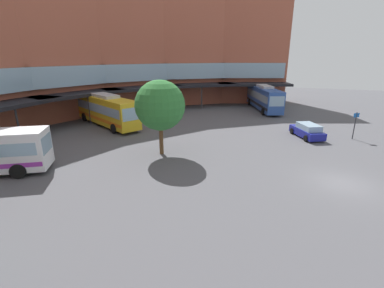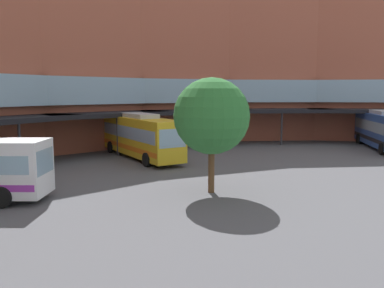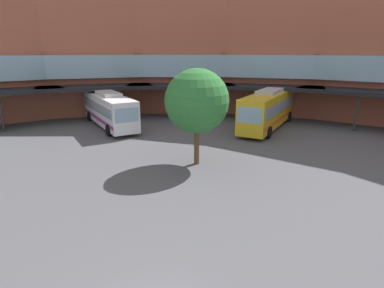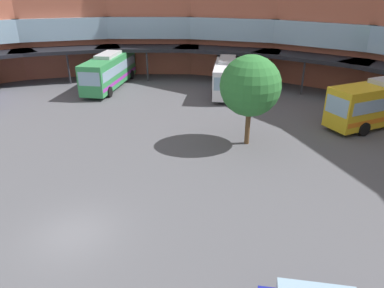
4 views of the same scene
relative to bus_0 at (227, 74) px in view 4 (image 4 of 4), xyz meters
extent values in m
plane|color=#515156|center=(7.31, -25.90, -1.83)|extent=(121.85, 121.85, 0.00)
cube|color=#AD5942|center=(7.31, 10.03, 7.36)|extent=(12.39, 6.00, 18.39)
cube|color=#8CADC6|center=(7.31, 9.43, 4.05)|extent=(11.15, 6.24, 2.57)
cube|color=black|center=(7.31, 5.03, 1.85)|extent=(12.39, 4.00, 0.40)
cylinder|color=#2D2D33|center=(7.31, 3.43, 0.01)|extent=(0.20, 0.20, 3.68)
cube|color=#8CADC6|center=(-3.59, 7.70, 4.05)|extent=(12.53, 9.38, 2.57)
cube|color=black|center=(-2.23, 3.52, 1.85)|extent=(13.02, 7.63, 0.40)
cylinder|color=#2D2D33|center=(-1.74, 2.00, 0.01)|extent=(0.20, 0.20, 3.68)
cube|color=#8CADC6|center=(-13.42, 2.70, 4.05)|extent=(12.69, 11.60, 2.57)
cube|color=black|center=(-10.84, -0.86, 1.85)|extent=(12.38, 10.51, 0.40)
cylinder|color=#2D2D33|center=(-9.90, -2.15, 0.01)|extent=(0.20, 0.20, 3.68)
cube|color=#8CADC6|center=(-21.24, -5.09, 4.05)|extent=(11.61, 12.69, 2.57)
cube|color=black|center=(-17.68, -7.68, 1.85)|extent=(10.53, 12.37, 0.40)
cylinder|color=#2D2D33|center=(-16.39, -8.62, 0.01)|extent=(0.20, 0.20, 3.68)
cube|color=white|center=(-0.01, 0.01, -0.03)|extent=(7.72, 11.02, 2.91)
cube|color=#8CADC6|center=(-0.01, 0.01, 0.32)|extent=(7.43, 10.45, 0.93)
cube|color=purple|center=(-0.01, 0.01, -0.84)|extent=(7.63, 10.83, 0.35)
cube|color=#8CADC6|center=(2.74, -4.84, 0.32)|extent=(1.97, 1.19, 1.28)
cube|color=#B2B2B7|center=(-0.01, 0.01, 1.61)|extent=(3.52, 4.38, 0.36)
cylinder|color=black|center=(2.96, -2.70, -1.28)|extent=(0.80, 1.10, 1.10)
cylinder|color=black|center=(0.79, -3.93, -1.28)|extent=(0.80, 1.10, 1.10)
cylinder|color=black|center=(-0.81, 3.96, -1.28)|extent=(0.80, 1.10, 1.10)
cylinder|color=black|center=(-2.98, 2.73, -1.28)|extent=(0.80, 1.10, 1.10)
cube|color=#8CADC6|center=(13.45, -5.84, 0.50)|extent=(2.01, 1.17, 1.41)
cylinder|color=black|center=(15.47, -4.78, -1.28)|extent=(0.79, 1.11, 1.10)
cylinder|color=black|center=(13.26, -3.56, -1.28)|extent=(0.79, 1.11, 1.10)
cube|color=#338C4C|center=(-11.51, -6.64, 0.09)|extent=(7.65, 11.31, 3.14)
cube|color=#8CADC6|center=(-11.51, -6.64, 0.47)|extent=(7.37, 10.73, 1.01)
cube|color=purple|center=(-11.51, -6.64, -0.79)|extent=(7.57, 11.12, 0.38)
cube|color=#8CADC6|center=(-8.84, -11.65, 0.47)|extent=(2.05, 1.17, 1.38)
cube|color=#B2B2B7|center=(-11.51, -6.64, 1.84)|extent=(3.52, 4.48, 0.36)
cylinder|color=black|center=(-8.55, -9.48, -1.28)|extent=(0.78, 1.11, 1.10)
cylinder|color=black|center=(-10.81, -10.68, -1.28)|extent=(0.78, 1.11, 1.10)
cylinder|color=black|center=(-12.22, -2.60, -1.28)|extent=(0.78, 1.11, 1.10)
cylinder|color=black|center=(-14.48, -3.81, -1.28)|extent=(0.78, 1.11, 1.10)
cylinder|color=brown|center=(8.81, -11.52, -0.23)|extent=(0.36, 0.36, 3.21)
sphere|color=#2D7233|center=(8.81, -11.52, 2.57)|extent=(4.32, 4.32, 4.32)
camera|label=1|loc=(-12.33, -21.50, 6.66)|focal=25.62mm
camera|label=2|loc=(-10.76, -21.68, 3.88)|focal=36.67mm
camera|label=3|loc=(8.38, -32.64, 5.76)|focal=29.86mm
camera|label=4|loc=(20.09, -33.65, 9.15)|focal=33.51mm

